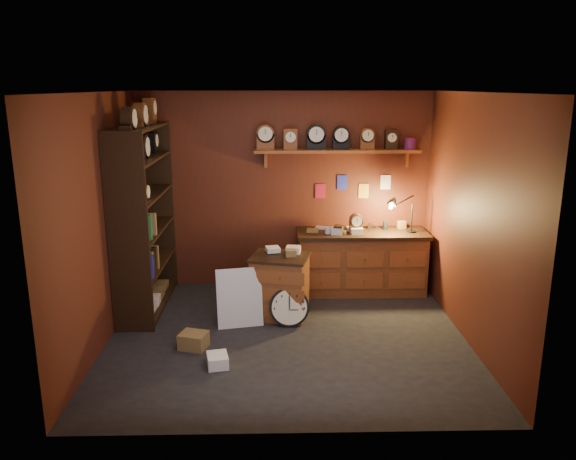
# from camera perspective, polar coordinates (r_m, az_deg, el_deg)

# --- Properties ---
(floor) EXTENTS (4.00, 4.00, 0.00)m
(floor) POSITION_cam_1_polar(r_m,az_deg,el_deg) (6.46, -0.08, -10.87)
(floor) COLOR black
(floor) RESTS_ON ground
(room_shell) EXTENTS (4.02, 3.62, 2.71)m
(room_shell) POSITION_cam_1_polar(r_m,az_deg,el_deg) (6.04, 0.32, 4.51)
(room_shell) COLOR #552214
(room_shell) RESTS_ON ground
(shelving_unit) EXTENTS (0.47, 1.60, 2.58)m
(shelving_unit) POSITION_cam_1_polar(r_m,az_deg,el_deg) (7.18, -14.73, 1.83)
(shelving_unit) COLOR black
(shelving_unit) RESTS_ON ground
(workbench) EXTENTS (1.76, 0.66, 1.36)m
(workbench) POSITION_cam_1_polar(r_m,az_deg,el_deg) (7.75, 7.48, -2.85)
(workbench) COLOR brown
(workbench) RESTS_ON ground
(low_cabinet) EXTENTS (0.79, 0.71, 0.86)m
(low_cabinet) POSITION_cam_1_polar(r_m,az_deg,el_deg) (6.88, -0.82, -5.46)
(low_cabinet) COLOR brown
(low_cabinet) RESTS_ON ground
(big_round_clock) EXTENTS (0.47, 0.16, 0.47)m
(big_round_clock) POSITION_cam_1_polar(r_m,az_deg,el_deg) (6.68, 0.13, -7.83)
(big_round_clock) COLOR black
(big_round_clock) RESTS_ON ground
(white_panel) EXTENTS (0.56, 0.25, 0.71)m
(white_panel) POSITION_cam_1_polar(r_m,az_deg,el_deg) (6.79, -4.87, -9.61)
(white_panel) COLOR silver
(white_panel) RESTS_ON ground
(mini_fridge) EXTENTS (0.48, 0.50, 0.49)m
(mini_fridge) POSITION_cam_1_polar(r_m,az_deg,el_deg) (7.66, -0.89, -4.76)
(mini_fridge) COLOR silver
(mini_fridge) RESTS_ON ground
(floor_box_a) EXTENTS (0.34, 0.31, 0.17)m
(floor_box_a) POSITION_cam_1_polar(r_m,az_deg,el_deg) (6.28, -9.56, -11.01)
(floor_box_a) COLOR olive
(floor_box_a) RESTS_ON ground
(floor_box_b) EXTENTS (0.25, 0.28, 0.12)m
(floor_box_b) POSITION_cam_1_polar(r_m,az_deg,el_deg) (5.88, -7.18, -13.00)
(floor_box_b) COLOR white
(floor_box_b) RESTS_ON ground
(floor_box_c) EXTENTS (0.26, 0.23, 0.16)m
(floor_box_c) POSITION_cam_1_polar(r_m,az_deg,el_deg) (6.99, -2.28, -8.11)
(floor_box_c) COLOR olive
(floor_box_c) RESTS_ON ground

